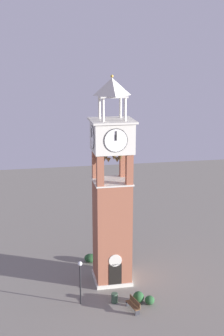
{
  "coord_description": "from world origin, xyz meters",
  "views": [
    {
      "loc": [
        -6.72,
        -35.13,
        19.71
      ],
      "look_at": [
        0.0,
        0.0,
        10.21
      ],
      "focal_mm": 47.91,
      "sensor_mm": 36.0,
      "label": 1
    }
  ],
  "objects_px": {
    "park_bench": "(134,305)",
    "trash_bin": "(115,298)",
    "clock_tower": "(112,201)",
    "lamp_post": "(80,274)"
  },
  "relations": [
    {
      "from": "park_bench",
      "to": "trash_bin",
      "type": "bearing_deg",
      "value": 132.22
    },
    {
      "from": "park_bench",
      "to": "trash_bin",
      "type": "distance_m",
      "value": 1.85
    },
    {
      "from": "clock_tower",
      "to": "lamp_post",
      "type": "distance_m",
      "value": 6.62
    },
    {
      "from": "clock_tower",
      "to": "trash_bin",
      "type": "distance_m",
      "value": 7.85
    },
    {
      "from": "clock_tower",
      "to": "lamp_post",
      "type": "xyz_separation_m",
      "value": [
        -3.19,
        -3.34,
        -4.75
      ]
    },
    {
      "from": "clock_tower",
      "to": "lamp_post",
      "type": "bearing_deg",
      "value": -133.66
    },
    {
      "from": "trash_bin",
      "to": "park_bench",
      "type": "bearing_deg",
      "value": -47.78
    },
    {
      "from": "clock_tower",
      "to": "park_bench",
      "type": "relative_size",
      "value": 10.72
    },
    {
      "from": "lamp_post",
      "to": "trash_bin",
      "type": "xyz_separation_m",
      "value": [
        2.69,
        -0.34,
        -2.17
      ]
    },
    {
      "from": "lamp_post",
      "to": "trash_bin",
      "type": "height_order",
      "value": "lamp_post"
    }
  ]
}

